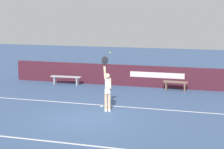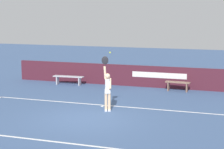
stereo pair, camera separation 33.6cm
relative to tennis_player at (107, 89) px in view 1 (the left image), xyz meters
The scene contains 7 objects.
ground_plane 1.77m from the tennis_player, 108.51° to the right, with size 60.00×60.00×0.00m, color #3E5782.
court_lines 1.95m from the tennis_player, 106.18° to the right, with size 10.84×5.16×0.00m.
back_wall 5.65m from the tennis_player, 94.79° to the left, with size 14.07×0.22×1.18m.
tennis_player is the anchor object (origin of this frame).
tennis_ball 1.57m from the tennis_player, 47.32° to the right, with size 0.07×0.07×0.07m.
courtside_bench_near 6.29m from the tennis_player, 129.81° to the left, with size 1.81×0.45×0.51m.
courtside_bench_far 5.46m from the tennis_player, 65.75° to the left, with size 1.30×0.42×0.51m.
Camera 1 is at (5.13, -13.31, 4.12)m, focal length 60.32 mm.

